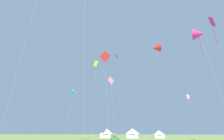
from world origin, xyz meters
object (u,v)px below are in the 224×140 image
Objects in this scene: kite_magenta_delta at (198,34)px; festival_tent_right at (107,133)px; kite_magenta_diamond at (212,23)px; festival_tent_left at (159,134)px; kite_red_delta at (156,48)px; kite_pink_box at (188,97)px; festival_tent_center at (133,133)px; kite_cyan_delta at (74,92)px; kite_lime_box at (96,64)px; kite_purple_diamond at (117,57)px; kite_pink_diamond at (111,81)px; kite_red_diamond at (105,57)px.

kite_magenta_delta is 3.49× the size of festival_tent_right.
kite_magenta_diamond is 39.16m from festival_tent_left.
festival_tent_right is at bearing 147.10° from kite_red_delta.
festival_tent_right is at bearing 155.88° from kite_pink_box.
kite_red_delta is 2.44× the size of kite_pink_box.
festival_tent_center is (-9.63, 12.28, -26.32)m from kite_red_delta.
kite_magenta_delta is at bearing -39.01° from kite_cyan_delta.
kite_red_delta reaches higher than kite_pink_box.
kite_cyan_delta is at bearing 156.93° from kite_magenta_diamond.
kite_lime_box is at bearing 156.51° from kite_magenta_diamond.
kite_pink_box is at bearing -34.69° from festival_tent_center.
kite_cyan_delta is (-11.45, -12.07, -16.51)m from kite_purple_diamond.
kite_pink_box is 0.49× the size of kite_magenta_diamond.
kite_lime_box is (-4.20, -1.89, 4.84)m from kite_pink_diamond.
kite_purple_diamond is 1.58× the size of kite_red_diamond.
kite_magenta_diamond reaches higher than festival_tent_center.
kite_magenta_diamond is 1.14× the size of kite_lime_box.
festival_tent_right is (-0.38, 18.62, -19.20)m from kite_lime_box.
festival_tent_left is (-10.20, 30.89, -21.79)m from kite_magenta_diamond.
kite_purple_diamond is 6.39× the size of festival_tent_center.
kite_red_diamond is 33.11m from festival_tent_center.
kite_cyan_delta is 10.91m from kite_lime_box.
kite_pink_diamond is 19.28m from kite_red_delta.
kite_magenta_delta is (-4.26, -27.53, 4.42)m from kite_pink_box.
kite_lime_box reaches higher than festival_tent_right.
kite_purple_diamond is 36.98m from kite_magenta_diamond.
kite_pink_diamond is at bearing -105.94° from festival_tent_center.
kite_magenta_delta is at bearing -84.46° from festival_tent_left.
festival_tent_center is (9.35, 0.00, 0.04)m from festival_tent_right.
festival_tent_center is (4.10, 28.29, -16.71)m from kite_red_diamond.
kite_lime_box is 4.43× the size of festival_tent_center.
kite_pink_box is 0.55× the size of kite_lime_box.
kite_red_delta reaches higher than kite_lime_box.
festival_tent_right is at bearing 100.52° from kite_red_diamond.
kite_red_delta is 1.35× the size of kite_lime_box.
kite_red_diamond is at bearing -45.75° from kite_cyan_delta.
kite_magenta_delta is at bearing -98.80° from kite_pink_box.
kite_cyan_delta is 0.85× the size of kite_magenta_delta.
kite_cyan_delta is at bearing 158.59° from kite_lime_box.
kite_purple_diamond reaches higher than kite_red_diamond.
kite_purple_diamond is 23.44m from kite_cyan_delta.
festival_tent_center is (16.32, 15.74, -11.62)m from kite_cyan_delta.
kite_purple_diamond is at bearing -143.00° from festival_tent_center.
kite_red_diamond is at bearing 146.81° from kite_magenta_delta.
kite_red_diamond is (0.68, -11.56, 2.40)m from kite_pink_diamond.
kite_red_diamond is 0.80× the size of kite_magenta_diamond.
kite_magenta_delta is 47.37m from festival_tent_right.
kite_magenta_diamond reaches higher than kite_cyan_delta.
festival_tent_right is at bearing -180.00° from festival_tent_center.
kite_purple_diamond reaches higher than kite_lime_box.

